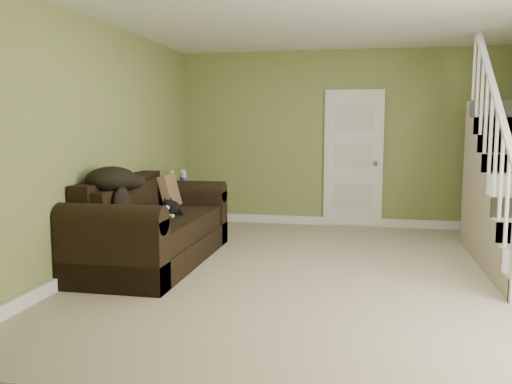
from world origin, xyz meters
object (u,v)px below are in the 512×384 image
at_px(sofa, 151,230).
at_px(side_table, 180,209).
at_px(cat, 170,208).
at_px(banana, 152,222).

relative_size(sofa, side_table, 2.68).
distance_m(cat, banana, 0.52).
xyz_separation_m(sofa, cat, (0.20, 0.08, 0.24)).
height_order(side_table, banana, side_table).
distance_m(sofa, banana, 0.51).
bearing_deg(cat, sofa, -167.48).
height_order(side_table, cat, side_table).
bearing_deg(side_table, banana, -77.97).
bearing_deg(sofa, banana, -65.81).
relative_size(side_table, banana, 4.41).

